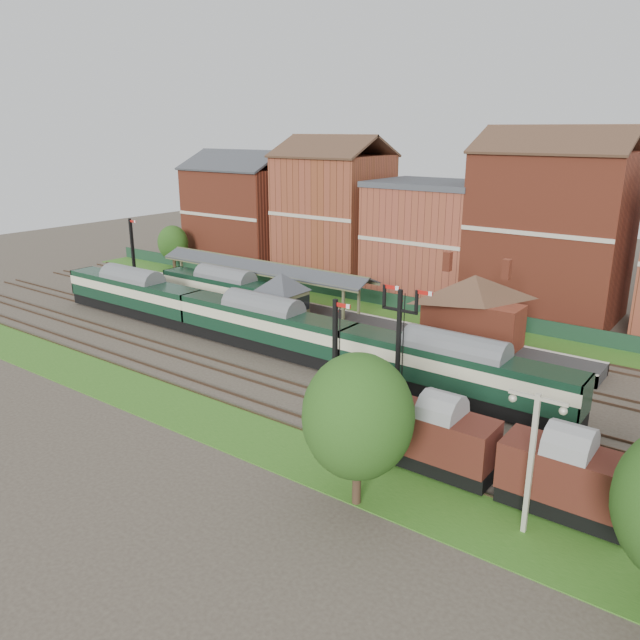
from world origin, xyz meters
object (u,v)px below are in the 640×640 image
Objects in this scene: dmu_train at (263,324)px; goods_van_a at (566,476)px; semaphore_bracket at (399,339)px; platform_railcar at (226,291)px; signal_box at (282,304)px.

goods_van_a is (27.30, -9.00, -0.25)m from dmu_train.
semaphore_bracket reaches higher than dmu_train.
semaphore_bracket is 26.93m from platform_railcar.
semaphore_bracket is 14.71m from goods_van_a.
signal_box is 16.16m from semaphore_bracket.
platform_railcar reaches higher than goods_van_a.
platform_railcar is (-25.26, 9.00, -2.43)m from semaphore_bracket.
signal_box is at bearing 159.08° from semaphore_bracket.
signal_box is at bearing -17.63° from platform_railcar.
semaphore_bracket reaches higher than platform_railcar.
platform_railcar is 41.24m from goods_van_a.
semaphore_bracket is at bearing -19.61° from platform_railcar.
goods_van_a is at bearing -22.08° from platform_railcar.
dmu_train is at bearing -30.78° from platform_railcar.
dmu_train is at bearing -78.03° from signal_box.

